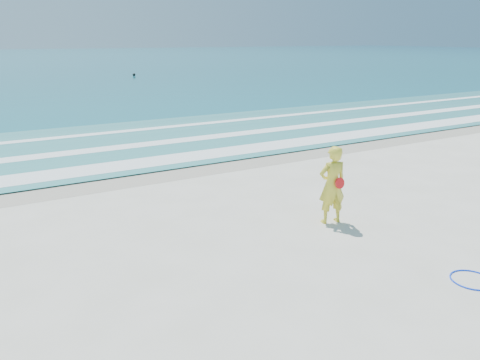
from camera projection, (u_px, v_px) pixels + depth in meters
ground at (345, 289)px, 8.52m from camera, size 400.00×400.00×0.00m
wet_sand at (164, 171)px, 15.98m from camera, size 400.00×2.40×0.00m
shallow at (122, 143)px, 20.11m from camera, size 400.00×10.00×0.01m
foam_near at (151, 162)px, 17.04m from camera, size 400.00×1.40×0.01m
foam_mid at (127, 146)px, 19.44m from camera, size 400.00×0.90×0.01m
foam_far at (106, 133)px, 22.17m from camera, size 400.00×0.60×0.01m
hoop at (472, 280)px, 8.80m from camera, size 0.79×0.79×0.03m
buoy at (134, 75)px, 54.87m from camera, size 0.35×0.35×0.35m
woman at (332, 185)px, 11.32m from camera, size 0.78×0.59×1.93m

